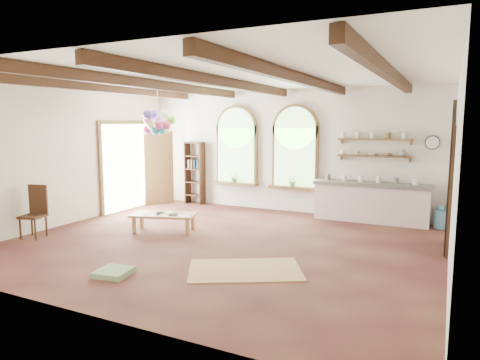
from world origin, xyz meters
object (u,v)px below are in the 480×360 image
Objects in this scene: kitchen_counter at (371,202)px; balloon_cluster at (158,123)px; coffee_table at (164,216)px; side_chair at (34,223)px.

balloon_cluster is (-4.70, -1.96, 1.86)m from kitchen_counter.
side_chair is (-2.10, -1.57, -0.04)m from coffee_table.
coffee_table is at bearing 36.84° from side_chair.
kitchen_counter is at bearing 22.58° from balloon_cluster.
kitchen_counter is 2.35× the size of balloon_cluster.
balloon_cluster reaches higher than kitchen_counter.
side_chair reaches higher than kitchen_counter.
kitchen_counter reaches higher than coffee_table.
kitchen_counter is at bearing 37.52° from coffee_table.
coffee_table is 1.31× the size of balloon_cluster.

